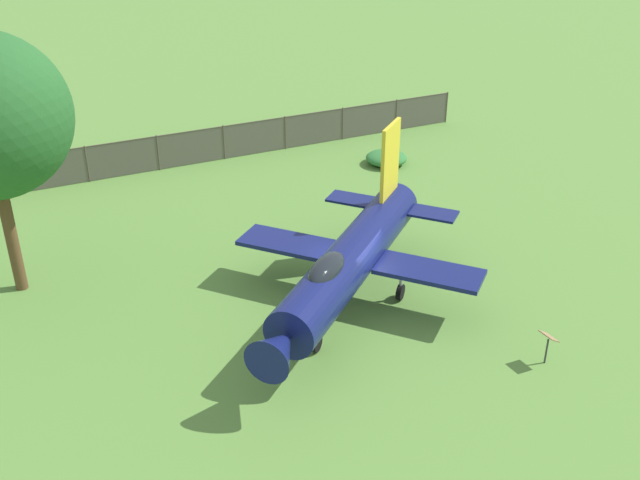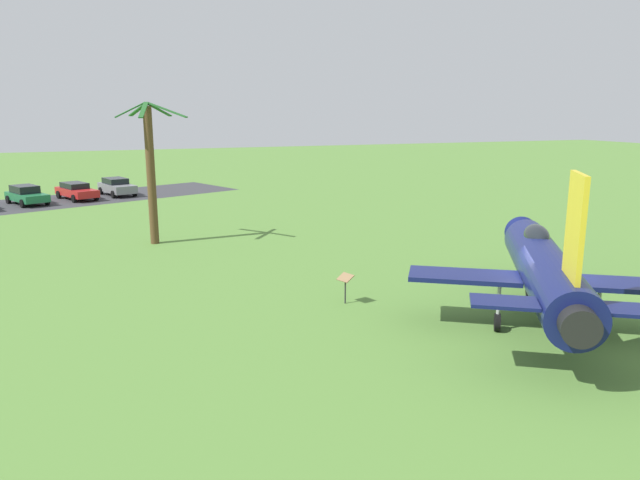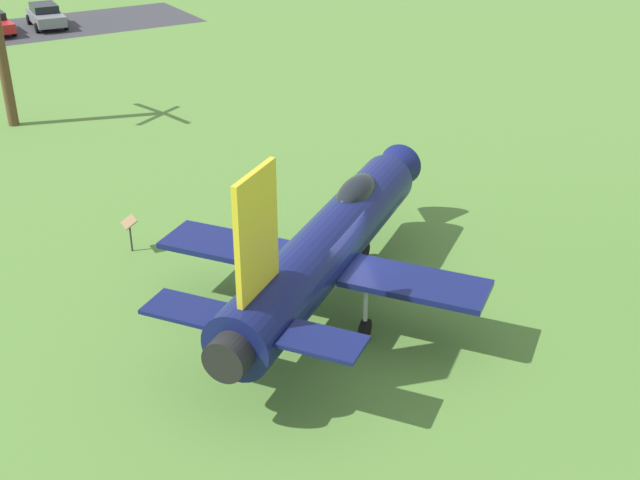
{
  "view_description": "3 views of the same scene",
  "coord_description": "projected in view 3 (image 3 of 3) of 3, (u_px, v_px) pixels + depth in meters",
  "views": [
    {
      "loc": [
        -4.71,
        -22.02,
        14.29
      ],
      "look_at": [
        -1.04,
        0.5,
        2.44
      ],
      "focal_mm": 41.27,
      "sensor_mm": 36.0,
      "label": 1
    },
    {
      "loc": [
        14.03,
        15.37,
        7.2
      ],
      "look_at": [
        4.74,
        -8.88,
        1.5
      ],
      "focal_mm": 33.36,
      "sensor_mm": 36.0,
      "label": 2
    },
    {
      "loc": [
        3.41,
        18.88,
        11.93
      ],
      "look_at": [
        -0.06,
        -1.25,
        1.5
      ],
      "focal_mm": 45.4,
      "sensor_mm": 36.0,
      "label": 3
    }
  ],
  "objects": [
    {
      "name": "ground_plane",
      "position": [
        326.0,
        308.0,
        22.51
      ],
      "size": [
        200.0,
        200.0,
        0.0
      ],
      "primitive_type": "plane",
      "color": "#568438"
    },
    {
      "name": "info_plaque",
      "position": [
        130.0,
        227.0,
        25.18
      ],
      "size": [
        0.57,
        0.7,
        1.14
      ],
      "color": "#333333",
      "rests_on": "ground_plane"
    },
    {
      "name": "parked_car_gray",
      "position": [
        46.0,
        15.0,
        53.98
      ],
      "size": [
        3.14,
        4.82,
        1.47
      ],
      "rotation": [
        0.0,
        0.0,
        8.17
      ],
      "color": "slate",
      "rests_on": "ground_plane"
    },
    {
      "name": "display_jet",
      "position": [
        331.0,
        241.0,
        21.93
      ],
      "size": [
        8.98,
        11.44,
        5.58
      ],
      "rotation": [
        0.0,
        0.0,
        4.14
      ],
      "color": "#111951",
      "rests_on": "ground_plane"
    }
  ]
}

